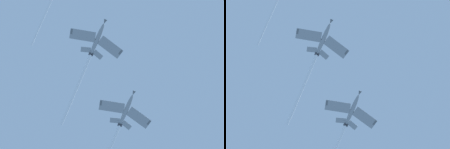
% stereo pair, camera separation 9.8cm
% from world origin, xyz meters
% --- Properties ---
extents(jet_second, '(19.71, 39.31, 9.01)m').
position_xyz_m(jet_second, '(5.79, 40.93, 166.21)').
color(jet_second, gray).
extents(jet_third, '(19.69, 38.23, 8.69)m').
position_xyz_m(jet_third, '(28.78, 54.38, 162.47)').
color(jet_third, gray).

